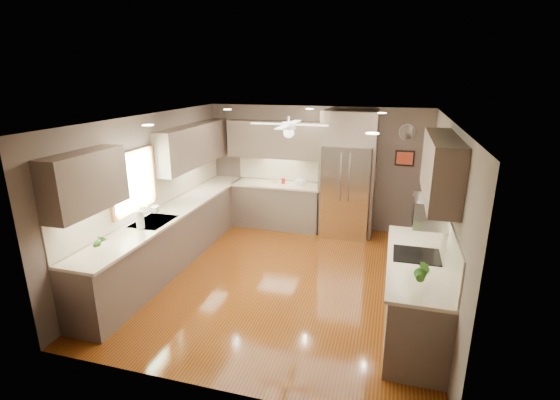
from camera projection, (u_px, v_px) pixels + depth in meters
The scene contains 26 objects.
floor at pixel (283, 278), 6.44m from camera, with size 5.00×5.00×0.00m, color #4F200A.
ceiling at pixel (283, 118), 5.71m from camera, with size 5.00×5.00×0.00m, color white.
wall_back at pixel (315, 168), 8.37m from camera, with size 4.50×4.50×0.00m, color brown.
wall_front at pixel (212, 280), 3.77m from camera, with size 4.50×4.50×0.00m, color brown.
wall_left at pixel (151, 192), 6.66m from camera, with size 5.00×5.00×0.00m, color brown.
wall_right at pixel (443, 216), 5.49m from camera, with size 5.00×5.00×0.00m, color brown.
canister_c at pixel (275, 179), 8.40m from camera, with size 0.10×0.10×0.16m, color #BAB78C.
canister_d at pixel (283, 181), 8.34m from camera, with size 0.08×0.08×0.12m, color maroon.
soap_bottle at pixel (156, 209), 6.47m from camera, with size 0.09×0.09×0.20m, color white.
potted_plant_left at pixel (99, 241), 5.10m from camera, with size 0.15×0.10×0.28m, color #2C611B.
potted_plant_right at pixel (422, 272), 4.27m from camera, with size 0.16×0.13×0.30m, color #2C611B.
bowl at pixel (300, 184), 8.23m from camera, with size 0.23×0.23×0.06m, color #BAB78C.
left_run at pixel (176, 233), 6.94m from camera, with size 0.65×4.70×1.45m.
back_run at pixel (278, 204), 8.51m from camera, with size 1.85×0.65×1.45m.
uppers at pixel (252, 151), 6.74m from camera, with size 4.50×4.70×0.95m.
window at pixel (133, 181), 6.10m from camera, with size 0.05×1.12×0.92m.
sink at pixel (153, 223), 6.22m from camera, with size 0.50×0.70×0.32m.
refrigerator at pixel (347, 177), 7.89m from camera, with size 1.06×0.75×2.45m.
right_run at pixel (415, 292), 5.06m from camera, with size 0.70×2.20×1.45m.
microwave at pixel (430, 211), 4.97m from camera, with size 0.43×0.55×0.34m.
ceiling_fan at pixel (289, 128), 6.03m from camera, with size 1.18×1.18×0.32m.
recessed_lights at pixel (288, 116), 6.09m from camera, with size 2.84×3.14×0.01m.
wall_clock at pixel (407, 132), 7.67m from camera, with size 0.30×0.03×0.30m.
framed_print at pixel (405, 158), 7.81m from camera, with size 0.36×0.03×0.30m.
stool at pixel (404, 246), 7.02m from camera, with size 0.48×0.48×0.45m.
paper_towel at pixel (140, 220), 5.87m from camera, with size 0.11×0.11×0.28m.
Camera 1 is at (1.53, -5.59, 3.08)m, focal length 26.00 mm.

